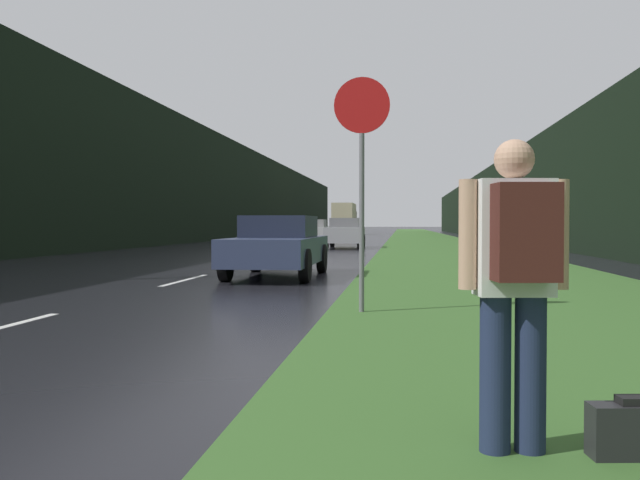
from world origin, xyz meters
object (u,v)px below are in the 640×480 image
Objects in this scene: stop_sign at (362,166)px; car_oncoming at (315,230)px; hitchhiker_with_backpack at (516,275)px; car_passing_near at (278,245)px; suitcase at (634,432)px; car_passing_far at (345,233)px; delivery_truck at (345,218)px.

stop_sign is 41.42m from car_oncoming.
hitchhiker_with_backpack is 12.21m from car_passing_near.
car_passing_far is at bearing 89.88° from suitcase.
car_passing_far is at bearing 95.24° from stop_sign.
suitcase is at bearing -72.93° from stop_sign.
hitchhiker_with_backpack reaches higher than suitcase.
stop_sign is 0.78× the size of car_oncoming.
car_passing_near is (-3.98, 11.72, 0.56)m from suitcase.
hitchhiker_with_backpack is at bearing -84.54° from delivery_truck.
delivery_truck reaches higher than car_passing_far.
delivery_truck is (-3.60, 61.32, 1.14)m from car_passing_near.
car_passing_far is 16.57m from car_oncoming.
suitcase is 12.39m from car_passing_near.
car_passing_near is 61.44m from delivery_truck.
car_oncoming reaches higher than car_passing_far.
car_passing_near is at bearing 90.00° from car_passing_far.
stop_sign is 0.37× the size of delivery_truck.
car_oncoming is (-7.58, 46.53, 0.61)m from suitcase.
hitchhiker_with_backpack is at bearing 96.37° from car_passing_far.
suitcase is at bearing -84.08° from delivery_truck.
car_passing_near is at bearing -86.64° from delivery_truck.
delivery_truck is at bearing 88.34° from suitcase.
stop_sign is at bearing -85.03° from delivery_truck.
stop_sign is at bearing 110.22° from car_passing_near.
delivery_truck is (-5.87, 67.50, -0.13)m from stop_sign.
stop_sign reaches higher than hitchhiker_with_backpack.
stop_sign reaches higher than car_oncoming.
car_passing_near is 35.00m from car_oncoming.
stop_sign is 5.76m from hitchhiker_with_backpack.
hitchhiker_with_backpack is 30.56m from car_passing_far.
stop_sign is 24.95m from car_passing_far.
stop_sign is at bearing 93.74° from hitchhiker_with_backpack.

